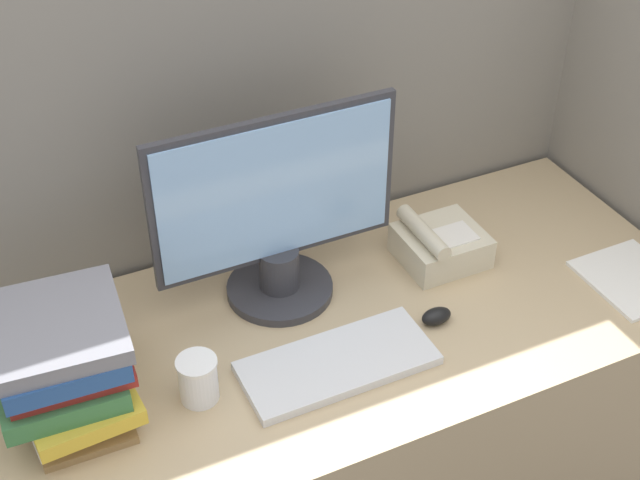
# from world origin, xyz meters

# --- Properties ---
(cubicle_panel_rear) EXTENTS (1.96, 0.04, 1.68)m
(cubicle_panel_rear) POSITION_xyz_m (0.00, 0.73, 0.84)
(cubicle_panel_rear) COLOR gray
(cubicle_panel_rear) RESTS_ON ground_plane
(desk) EXTENTS (1.56, 0.69, 0.76)m
(desk) POSITION_xyz_m (0.00, 0.35, 0.38)
(desk) COLOR tan
(desk) RESTS_ON ground_plane
(monitor) EXTENTS (0.53, 0.23, 0.43)m
(monitor) POSITION_xyz_m (-0.09, 0.49, 0.96)
(monitor) COLOR #333338
(monitor) RESTS_ON desk
(keyboard) EXTENTS (0.39, 0.17, 0.02)m
(keyboard) POSITION_xyz_m (-0.08, 0.23, 0.77)
(keyboard) COLOR silver
(keyboard) RESTS_ON desk
(mouse) EXTENTS (0.07, 0.04, 0.03)m
(mouse) POSITION_xyz_m (0.16, 0.26, 0.78)
(mouse) COLOR black
(mouse) RESTS_ON desk
(coffee_cup) EXTENTS (0.08, 0.08, 0.10)m
(coffee_cup) POSITION_xyz_m (-0.35, 0.27, 0.81)
(coffee_cup) COLOR white
(coffee_cup) RESTS_ON desk
(book_stack) EXTENTS (0.26, 0.31, 0.22)m
(book_stack) POSITION_xyz_m (-0.58, 0.35, 0.88)
(book_stack) COLOR olive
(book_stack) RESTS_ON desk
(desk_telephone) EXTENTS (0.18, 0.18, 0.11)m
(desk_telephone) POSITION_xyz_m (0.28, 0.44, 0.81)
(desk_telephone) COLOR beige
(desk_telephone) RESTS_ON desk
(paper_pile) EXTENTS (0.20, 0.22, 0.01)m
(paper_pile) POSITION_xyz_m (0.63, 0.19, 0.77)
(paper_pile) COLOR white
(paper_pile) RESTS_ON desk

